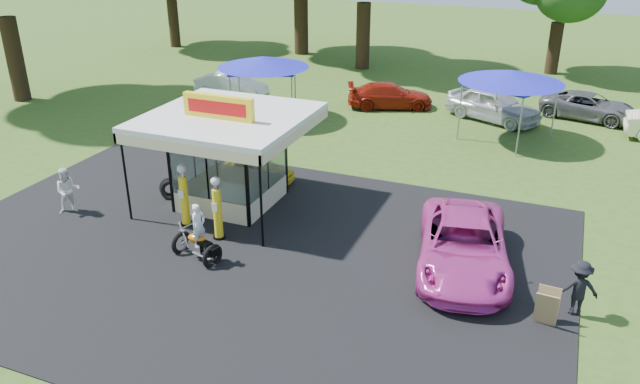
# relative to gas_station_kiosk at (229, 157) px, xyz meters

# --- Properties ---
(ground) EXTENTS (120.00, 120.00, 0.00)m
(ground) POSITION_rel_gas_station_kiosk_xyz_m (2.00, -4.99, -1.78)
(ground) COLOR #35561A
(ground) RESTS_ON ground
(asphalt_apron) EXTENTS (20.00, 14.00, 0.04)m
(asphalt_apron) POSITION_rel_gas_station_kiosk_xyz_m (2.00, -2.99, -1.76)
(asphalt_apron) COLOR black
(asphalt_apron) RESTS_ON ground
(gas_station_kiosk) EXTENTS (5.40, 5.40, 4.18)m
(gas_station_kiosk) POSITION_rel_gas_station_kiosk_xyz_m (0.00, 0.00, 0.00)
(gas_station_kiosk) COLOR white
(gas_station_kiosk) RESTS_ON ground
(gas_pump_left) EXTENTS (0.42, 0.42, 2.23)m
(gas_pump_left) POSITION_rel_gas_station_kiosk_xyz_m (-0.55, -2.16, -0.71)
(gas_pump_left) COLOR black
(gas_pump_left) RESTS_ON ground
(gas_pump_right) EXTENTS (0.41, 0.41, 2.20)m
(gas_pump_right) POSITION_rel_gas_station_kiosk_xyz_m (0.98, -2.58, -0.73)
(gas_pump_right) COLOR black
(gas_pump_right) RESTS_ON ground
(motorcycle) EXTENTS (1.73, 1.15, 1.96)m
(motorcycle) POSITION_rel_gas_station_kiosk_xyz_m (1.11, -3.96, -1.02)
(motorcycle) COLOR black
(motorcycle) RESTS_ON ground
(spare_tires) EXTENTS (0.99, 0.75, 0.80)m
(spare_tires) POSITION_rel_gas_station_kiosk_xyz_m (-2.31, -0.54, -1.39)
(spare_tires) COLOR black
(spare_tires) RESTS_ON ground
(a_frame_sign) EXTENTS (0.59, 0.54, 1.02)m
(a_frame_sign) POSITION_rel_gas_station_kiosk_xyz_m (11.16, -3.43, -1.27)
(a_frame_sign) COLOR #593819
(a_frame_sign) RESTS_ON ground
(kiosk_car) EXTENTS (2.82, 1.13, 0.96)m
(kiosk_car) POSITION_rel_gas_station_kiosk_xyz_m (-0.00, 2.21, -1.30)
(kiosk_car) COLOR yellow
(kiosk_car) RESTS_ON ground
(pink_sedan) EXTENTS (3.61, 5.98, 1.55)m
(pink_sedan) POSITION_rel_gas_station_kiosk_xyz_m (8.64, -1.43, -1.01)
(pink_sedan) COLOR #D439A0
(pink_sedan) RESTS_ON ground
(spectator_west) EXTENTS (1.04, 1.03, 1.69)m
(spectator_west) POSITION_rel_gas_station_kiosk_xyz_m (-4.90, -2.87, -0.94)
(spectator_west) COLOR white
(spectator_west) RESTS_ON ground
(spectator_east_a) EXTENTS (1.16, 0.85, 1.61)m
(spectator_east_a) POSITION_rel_gas_station_kiosk_xyz_m (11.86, -2.66, -0.98)
(spectator_east_a) COLOR black
(spectator_east_a) RESTS_ON ground
(bg_car_a) EXTENTS (4.30, 1.68, 1.39)m
(bg_car_a) POSITION_rel_gas_station_kiosk_xyz_m (-7.03, 12.43, -1.09)
(bg_car_a) COLOR white
(bg_car_a) RESTS_ON ground
(bg_car_b) EXTENTS (4.93, 3.42, 1.32)m
(bg_car_b) POSITION_rel_gas_station_kiosk_xyz_m (1.91, 13.91, -1.12)
(bg_car_b) COLOR maroon
(bg_car_b) RESTS_ON ground
(bg_car_c) EXTENTS (5.24, 3.78, 1.66)m
(bg_car_c) POSITION_rel_gas_station_kiosk_xyz_m (7.41, 13.68, -0.95)
(bg_car_c) COLOR silver
(bg_car_c) RESTS_ON ground
(bg_car_d) EXTENTS (5.13, 3.23, 1.32)m
(bg_car_d) POSITION_rel_gas_station_kiosk_xyz_m (11.93, 15.80, -1.12)
(bg_car_d) COLOR #58575A
(bg_car_d) RESTS_ON ground
(tent_west) EXTENTS (4.57, 4.57, 3.20)m
(tent_west) POSITION_rel_gas_station_kiosk_xyz_m (-3.50, 9.65, 1.11)
(tent_west) COLOR gray
(tent_west) RESTS_ON ground
(tent_east) EXTENTS (4.70, 4.70, 3.29)m
(tent_east) POSITION_rel_gas_station_kiosk_xyz_m (8.35, 10.89, 1.19)
(tent_east) COLOR gray
(tent_east) RESTS_ON ground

